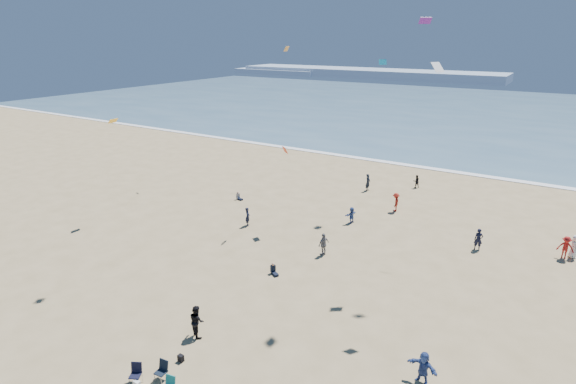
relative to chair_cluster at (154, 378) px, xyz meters
The scene contains 10 objects.
ocean 95.10m from the chair_cluster, 89.67° to the left, with size 220.00×100.00×0.06m, color #476B84.
surf_line 45.10m from the chair_cluster, 89.30° to the left, with size 220.00×1.20×0.08m, color white.
headland_far 180.19m from the chair_cluster, 109.26° to the left, with size 110.00×20.00×3.20m, color #7A8EA8.
headland_near 192.74m from the chair_cluster, 121.06° to the left, with size 40.00×14.00×2.00m, color #7A8EA8.
standing_flyers 18.45m from the chair_cluster, 71.45° to the left, with size 25.56×41.26×1.90m.
seated_group 6.72m from the chair_cluster, 86.42° to the left, with size 23.06×29.74×0.84m.
chair_cluster is the anchor object (origin of this frame).
white_tote 0.89m from the chair_cluster, 140.59° to the right, with size 0.35×0.20×0.40m, color white.
black_backpack 1.98m from the chair_cluster, 95.99° to the left, with size 0.30×0.22×0.38m, color black.
kites_aloft 21.85m from the chair_cluster, 49.28° to the left, with size 46.40×43.34×29.76m.
Camera 1 is at (14.08, -11.54, 16.01)m, focal length 28.00 mm.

